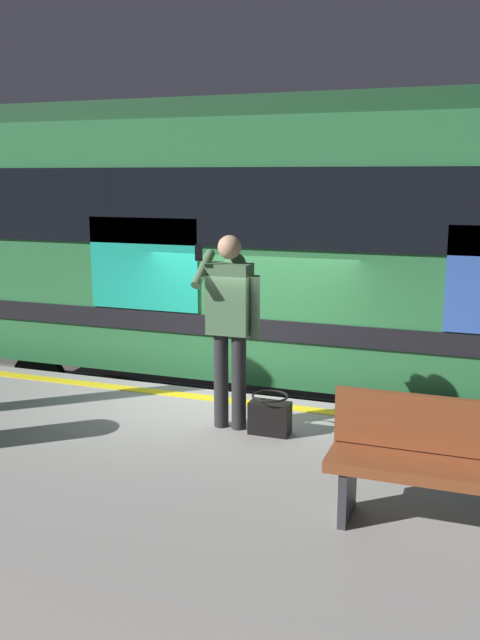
# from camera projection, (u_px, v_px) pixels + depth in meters

# --- Properties ---
(ground_plane) EXTENTS (23.75, 23.75, 0.00)m
(ground_plane) POSITION_uv_depth(u_px,v_px,m) (236.00, 477.00, 7.89)
(ground_plane) COLOR #4C4742
(platform) EXTENTS (15.83, 3.73, 1.02)m
(platform) POSITION_uv_depth(u_px,v_px,m) (163.00, 509.00, 6.07)
(platform) COLOR gray
(platform) RESTS_ON ground
(safety_line) EXTENTS (15.52, 0.16, 0.01)m
(safety_line) POSITION_uv_depth(u_px,v_px,m) (226.00, 400.00, 7.40)
(safety_line) COLOR yellow
(safety_line) RESTS_ON platform
(track_rail_near) EXTENTS (20.58, 0.08, 0.16)m
(track_rail_near) POSITION_uv_depth(u_px,v_px,m) (266.00, 435.00, 8.95)
(track_rail_near) COLOR slate
(track_rail_near) RESTS_ON ground
(track_rail_far) EXTENTS (20.58, 0.08, 0.16)m
(track_rail_far) POSITION_uv_depth(u_px,v_px,m) (295.00, 401.00, 10.27)
(track_rail_far) COLOR slate
(track_rail_far) RESTS_ON ground
(train_carriage) EXTENTS (12.15, 2.77, 4.13)m
(train_carriage) POSITION_uv_depth(u_px,v_px,m) (340.00, 239.00, 8.83)
(train_carriage) COLOR #2D723F
(train_carriage) RESTS_ON ground
(passenger) EXTENTS (0.57, 0.55, 1.85)m
(passenger) POSITION_uv_depth(u_px,v_px,m) (230.00, 316.00, 6.40)
(passenger) COLOR #262628
(passenger) RESTS_ON platform
(handbag) EXTENTS (0.38, 0.34, 0.38)m
(handbag) POSITION_uv_depth(u_px,v_px,m) (270.00, 416.00, 6.42)
(handbag) COLOR black
(handbag) RESTS_ON platform
(bench) EXTENTS (1.40, 0.44, 0.90)m
(bench) POSITION_uv_depth(u_px,v_px,m) (433.00, 461.00, 4.65)
(bench) COLOR brown
(bench) RESTS_ON platform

